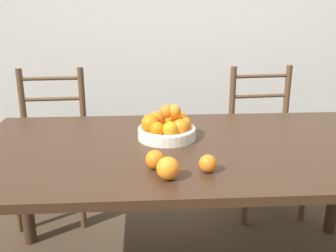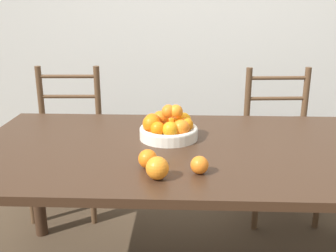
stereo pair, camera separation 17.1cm
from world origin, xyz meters
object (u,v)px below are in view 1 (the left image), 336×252
Objects in this scene: fruit_bowl at (166,127)px; orange_loose_2 at (208,163)px; chair_left at (52,146)px; orange_loose_0 at (168,168)px; chair_right at (265,141)px; orange_loose_1 at (155,159)px.

orange_loose_2 is at bearing -71.40° from fruit_bowl.
chair_left is (-0.82, 1.05, -0.30)m from orange_loose_2.
orange_loose_2 is 0.07× the size of chair_left.
chair_right is (0.71, 1.10, -0.31)m from orange_loose_0.
fruit_bowl reaches higher than orange_loose_2.
chair_right is at bearing 44.05° from fruit_bowl.
fruit_bowl is at bearing -46.61° from chair_left.
orange_loose_2 is at bearing -122.40° from chair_right.
fruit_bowl is 3.68× the size of orange_loose_1.
orange_loose_0 is at bearing -92.76° from fruit_bowl.
orange_loose_0 is 0.11m from orange_loose_1.
orange_loose_2 is at bearing 19.21° from orange_loose_0.
orange_loose_0 is 0.16m from orange_loose_2.
orange_loose_0 is 1.32m from chair_left.
orange_loose_1 is (-0.06, -0.34, -0.02)m from fruit_bowl.
chair_left is (-0.66, 1.10, -0.31)m from orange_loose_0.
orange_loose_1 is 0.08× the size of chair_right.
chair_left and chair_right have the same top height.
orange_loose_0 is at bearing -127.17° from chair_right.
fruit_bowl is 4.00× the size of orange_loose_2.
orange_loose_0 is (-0.02, -0.44, -0.01)m from fruit_bowl.
chair_left is (-0.62, 1.00, -0.31)m from orange_loose_1.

